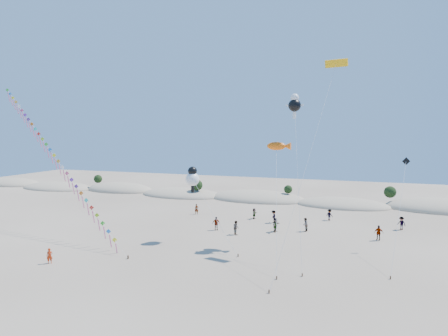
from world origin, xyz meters
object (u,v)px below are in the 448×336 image
Objects in this scene: kite_train at (51,151)px; fish_kite at (279,146)px; flyer_foreground at (50,256)px; parafoil_kite at (336,66)px.

kite_train reaches higher than fish_kite.
flyer_foreground is (-20.39, -14.04, -10.72)m from fish_kite.
fish_kite is 10.73m from parafoil_kite.
fish_kite is at bearing -3.08° from flyer_foreground.
flyer_foreground is at bearing -145.45° from fish_kite.
parafoil_kite reaches higher than kite_train.
flyer_foreground is at bearing -150.64° from parafoil_kite.
kite_train is 30.85m from fish_kite.
flyer_foreground is (10.35, -11.58, -9.74)m from kite_train.
parafoil_kite is at bearing -8.27° from flyer_foreground.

